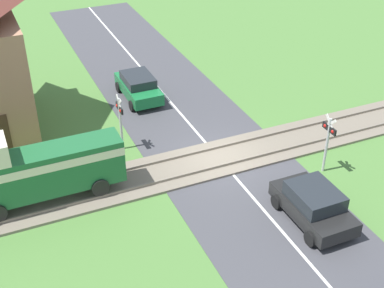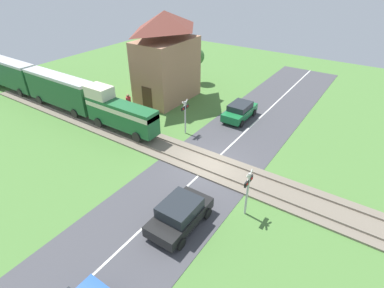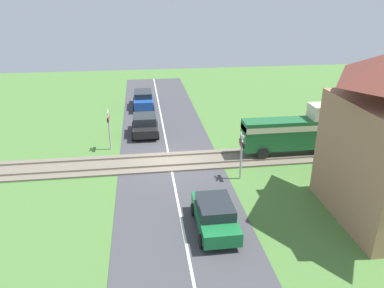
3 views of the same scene
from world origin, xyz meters
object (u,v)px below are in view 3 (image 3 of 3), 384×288
crossing_signal_east_approach (242,150)px  pedestrian_by_station (347,162)px  car_far_side (215,214)px  car_behind_queue (143,99)px  crossing_signal_west_approach (109,124)px  car_near_crossing (145,124)px

crossing_signal_east_approach → pedestrian_by_station: bearing=86.9°
car_far_side → car_behind_queue: car_behind_queue is taller
crossing_signal_east_approach → crossing_signal_west_approach: bearing=-125.0°
car_far_side → car_behind_queue: 19.85m
car_behind_queue → pedestrian_by_station: 19.28m
crossing_signal_west_approach → crossing_signal_east_approach: same height
car_near_crossing → car_behind_queue: size_ratio=0.85×
crossing_signal_west_approach → crossing_signal_east_approach: (5.38, 7.70, 0.00)m
car_far_side → car_behind_queue: size_ratio=0.87×
car_far_side → crossing_signal_west_approach: size_ratio=1.35×
car_far_side → pedestrian_by_station: 9.74m
car_near_crossing → crossing_signal_west_approach: 3.70m
car_near_crossing → pedestrian_by_station: (8.34, 11.64, -0.00)m
pedestrian_by_station → crossing_signal_west_approach: bearing=-112.2°
car_far_side → crossing_signal_west_approach: bearing=-152.1°
crossing_signal_west_approach → car_near_crossing: bearing=137.3°
car_near_crossing → car_far_side: (12.61, 2.88, -0.03)m
car_far_side → crossing_signal_west_approach: crossing_signal_west_approach is taller
car_near_crossing → crossing_signal_east_approach: (8.00, 5.29, 1.04)m
car_far_side → crossing_signal_east_approach: bearing=152.4°
car_near_crossing → pedestrian_by_station: pedestrian_by_station is taller
car_near_crossing → car_behind_queue: bearing=180.0°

